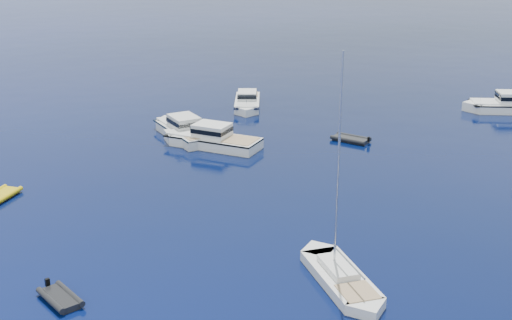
{
  "coord_description": "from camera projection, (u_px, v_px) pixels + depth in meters",
  "views": [
    {
      "loc": [
        26.27,
        -18.55,
        19.92
      ],
      "look_at": [
        -3.76,
        22.78,
        2.2
      ],
      "focal_mm": 48.5,
      "sensor_mm": 36.0,
      "label": 1
    }
  ],
  "objects": [
    {
      "name": "motor_cruiser_centre",
      "position": [
        210.0,
        146.0,
        64.57
      ],
      "size": [
        11.01,
        5.2,
        2.78
      ],
      "primitive_type": null,
      "rotation": [
        0.0,
        0.0,
        1.76
      ],
      "color": "white",
      "rests_on": "ground"
    },
    {
      "name": "motor_cruiser_far_l",
      "position": [
        184.0,
        136.0,
        67.44
      ],
      "size": [
        10.7,
        7.18,
        2.71
      ],
      "primitive_type": null,
      "rotation": [
        0.0,
        0.0,
        1.14
      ],
      "color": "silver",
      "rests_on": "ground"
    },
    {
      "name": "motor_cruiser_distant",
      "position": [
        509.0,
        111.0,
        76.27
      ],
      "size": [
        10.87,
        8.59,
        2.83
      ],
      "primitive_type": null,
      "rotation": [
        0.0,
        0.0,
        2.14
      ],
      "color": "white",
      "rests_on": "ground"
    },
    {
      "name": "motor_cruiser_horizon",
      "position": [
        247.0,
        107.0,
        77.92
      ],
      "size": [
        7.44,
        8.95,
        2.36
      ],
      "primitive_type": null,
      "rotation": [
        0.0,
        0.0,
        3.75
      ],
      "color": "white",
      "rests_on": "ground"
    },
    {
      "name": "sailboat_mid_r",
      "position": [
        340.0,
        283.0,
        40.2
      ],
      "size": [
        9.07,
        7.63,
        13.92
      ],
      "primitive_type": null,
      "rotation": [
        0.0,
        0.0,
        0.93
      ],
      "color": "white",
      "rests_on": "ground"
    },
    {
      "name": "tender_grey_near",
      "position": [
        61.0,
        301.0,
        38.2
      ],
      "size": [
        3.53,
        2.51,
        0.95
      ],
      "primitive_type": null,
      "rotation": [
        0.0,
        0.0,
        4.47
      ],
      "color": "black",
      "rests_on": "ground"
    },
    {
      "name": "tender_grey_far",
      "position": [
        351.0,
        141.0,
        65.99
      ],
      "size": [
        3.83,
        2.19,
        0.95
      ],
      "primitive_type": null,
      "rotation": [
        0.0,
        0.0,
        1.61
      ],
      "color": "black",
      "rests_on": "ground"
    }
  ]
}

